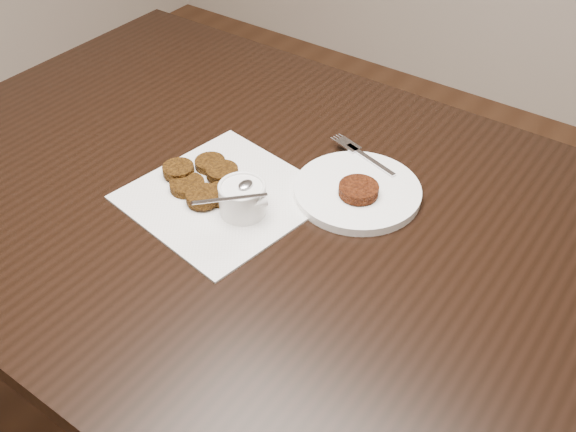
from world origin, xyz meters
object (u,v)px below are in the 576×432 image
object	(u,v)px
table	(276,342)
plate_with_patty	(358,187)
sauce_ramekin	(242,185)
napkin	(224,196)

from	to	relation	value
table	plate_with_patty	distance (m)	0.42
table	sauce_ramekin	world-z (taller)	sauce_ramekin
table	sauce_ramekin	xyz separation A→B (m)	(-0.03, -0.05, 0.44)
table	napkin	size ratio (longest dim) A/B	5.12
table	sauce_ramekin	distance (m)	0.44
napkin	sauce_ramekin	bearing A→B (deg)	-13.35
sauce_ramekin	plate_with_patty	xyz separation A→B (m)	(0.13, 0.16, -0.04)
sauce_ramekin	table	bearing A→B (deg)	56.75
table	sauce_ramekin	bearing A→B (deg)	-123.25
sauce_ramekin	plate_with_patty	distance (m)	0.21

